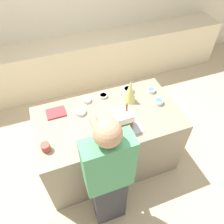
% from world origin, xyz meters
% --- Properties ---
extents(ground_plane, '(12.00, 12.00, 0.00)m').
position_xyz_m(ground_plane, '(0.00, 0.00, 0.00)').
color(ground_plane, '#C6B28E').
extents(wall_back, '(8.00, 0.05, 2.60)m').
position_xyz_m(wall_back, '(0.00, 2.26, 1.30)').
color(wall_back, beige).
rests_on(wall_back, ground_plane).
extents(back_cabinet_block, '(6.00, 0.60, 0.89)m').
position_xyz_m(back_cabinet_block, '(0.00, 1.93, 0.45)').
color(back_cabinet_block, beige).
rests_on(back_cabinet_block, ground_plane).
extents(kitchen_island, '(1.71, 0.94, 0.93)m').
position_xyz_m(kitchen_island, '(0.00, 0.00, 0.47)').
color(kitchen_island, gray).
rests_on(kitchen_island, ground_plane).
extents(baking_tray, '(0.40, 0.29, 0.01)m').
position_xyz_m(baking_tray, '(0.10, -0.21, 0.94)').
color(baking_tray, '#9E9EA8').
rests_on(baking_tray, kitchen_island).
extents(gingerbread_house, '(0.19, 0.17, 0.32)m').
position_xyz_m(gingerbread_house, '(0.10, -0.21, 1.06)').
color(gingerbread_house, brown).
rests_on(gingerbread_house, baking_tray).
extents(decorative_tree, '(0.15, 0.15, 0.31)m').
position_xyz_m(decorative_tree, '(0.34, 0.17, 1.09)').
color(decorative_tree, '#DBD675').
rests_on(decorative_tree, kitchen_island).
extents(candy_bowl_front_corner, '(0.11, 0.11, 0.05)m').
position_xyz_m(candy_bowl_front_corner, '(0.66, 0.00, 0.96)').
color(candy_bowl_front_corner, white).
rests_on(candy_bowl_front_corner, kitchen_island).
extents(candy_bowl_far_left, '(0.10, 0.10, 0.04)m').
position_xyz_m(candy_bowl_far_left, '(0.06, 0.35, 0.95)').
color(candy_bowl_far_left, silver).
rests_on(candy_bowl_far_left, kitchen_island).
extents(candy_bowl_near_tray_right, '(0.13, 0.13, 0.05)m').
position_xyz_m(candy_bowl_near_tray_right, '(0.40, 0.33, 0.96)').
color(candy_bowl_near_tray_right, silver).
rests_on(candy_bowl_near_tray_right, kitchen_island).
extents(candy_bowl_near_tray_left, '(0.11, 0.11, 0.04)m').
position_xyz_m(candy_bowl_near_tray_left, '(-0.16, 0.34, 0.96)').
color(candy_bowl_near_tray_left, white).
rests_on(candy_bowl_near_tray_left, kitchen_island).
extents(candy_bowl_far_right, '(0.13, 0.13, 0.04)m').
position_xyz_m(candy_bowl_far_right, '(-0.28, 0.17, 0.96)').
color(candy_bowl_far_right, white).
rests_on(candy_bowl_far_right, kitchen_island).
extents(candy_bowl_beside_tree, '(0.11, 0.11, 0.04)m').
position_xyz_m(candy_bowl_beside_tree, '(0.68, 0.22, 0.96)').
color(candy_bowl_beside_tree, silver).
rests_on(candy_bowl_beside_tree, kitchen_island).
extents(cookbook, '(0.22, 0.17, 0.02)m').
position_xyz_m(cookbook, '(-0.56, 0.26, 0.94)').
color(cookbook, '#B23338').
rests_on(cookbook, kitchen_island).
extents(mug, '(0.09, 0.09, 0.09)m').
position_xyz_m(mug, '(-0.74, -0.22, 0.98)').
color(mug, '#B24238').
rests_on(mug, kitchen_island).
extents(person, '(0.44, 0.55, 1.69)m').
position_xyz_m(person, '(-0.24, -0.71, 0.87)').
color(person, '#333338').
rests_on(person, ground_plane).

